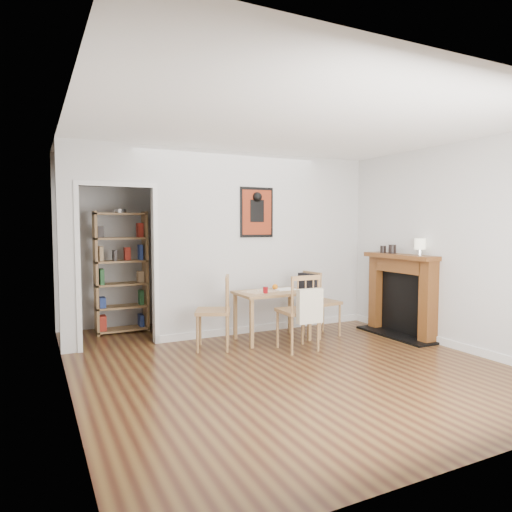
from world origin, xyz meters
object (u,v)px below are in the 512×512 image
mantel_lamp (420,245)px  dining_table (272,297)px  chair_right (321,302)px  fireplace (402,292)px  notebook (285,289)px  chair_left (213,312)px  bookshelf (121,273)px  ceramic_jar_a (392,249)px  chair_front (298,311)px  red_glass (265,290)px  orange_fruit (275,287)px  ceramic_jar_b (383,249)px

mantel_lamp → dining_table: bearing=152.4°
chair_right → mantel_lamp: size_ratio=4.05×
chair_right → fireplace: fireplace is taller
chair_right → fireplace: bearing=-25.5°
mantel_lamp → notebook: bearing=147.2°
chair_left → bookshelf: 1.75m
mantel_lamp → bookshelf: bearing=146.6°
chair_left → ceramic_jar_a: ceramic_jar_a is taller
dining_table → chair_front: 0.60m
red_glass → mantel_lamp: (1.91, -0.81, 0.59)m
orange_fruit → ceramic_jar_b: 1.72m
red_glass → mantel_lamp: 2.16m
dining_table → ceramic_jar_a: (1.72, -0.44, 0.64)m
fireplace → orange_fruit: bearing=157.0°
chair_left → chair_front: chair_front is taller
dining_table → bookshelf: size_ratio=0.55×
fireplace → mantel_lamp: size_ratio=5.46×
orange_fruit → mantel_lamp: bearing=-32.1°
mantel_lamp → fireplace: bearing=87.4°
orange_fruit → chair_left: bearing=-169.6°
chair_right → orange_fruit: chair_right is taller
chair_front → red_glass: bearing=113.6°
chair_left → mantel_lamp: (2.64, -0.85, 0.83)m
chair_left → bookshelf: size_ratio=0.53×
bookshelf → red_glass: (1.59, -1.50, -0.16)m
chair_front → notebook: 0.70m
notebook → fireplace: bearing=-23.0°
mantel_lamp → ceramic_jar_b: (-0.05, 0.66, -0.09)m
fireplace → notebook: (-1.54, 0.65, 0.06)m
orange_fruit → ceramic_jar_a: bearing=-19.1°
ceramic_jar_a → notebook: bearing=161.3°
red_glass → orange_fruit: 0.35m
chair_right → red_glass: bearing=-179.3°
red_glass → notebook: (0.39, 0.17, -0.04)m
chair_right → mantel_lamp: bearing=-38.8°
fireplace → red_glass: size_ratio=14.72×
chair_front → dining_table: bearing=95.2°
dining_table → chair_right: 0.74m
chair_front → fireplace: 1.72m
ceramic_jar_a → dining_table: bearing=165.6°
fireplace → ceramic_jar_b: bearing=100.9°
chair_left → notebook: bearing=6.5°
chair_right → chair_front: size_ratio=0.96×
orange_fruit → dining_table: bearing=-133.2°
chair_front → mantel_lamp: mantel_lamp is taller
fireplace → mantel_lamp: bearing=-92.6°
chair_front → bookshelf: size_ratio=0.55×
ceramic_jar_b → orange_fruit: bearing=166.7°
bookshelf → ceramic_jar_b: 3.85m
chair_left → orange_fruit: size_ratio=11.77×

